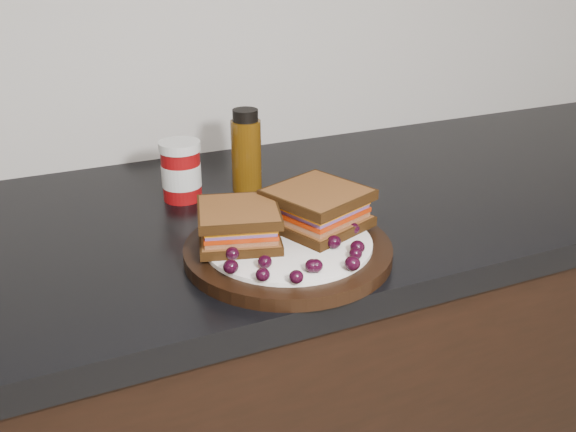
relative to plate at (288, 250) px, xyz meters
name	(u,v)px	position (x,y,z in m)	size (l,w,h in m)	color
countertop	(164,237)	(-0.13, 0.17, -0.03)	(3.98, 0.60, 0.04)	black
plate	(288,250)	(0.00, 0.00, 0.00)	(0.28, 0.28, 0.02)	black
sandwich_left	(239,224)	(-0.06, 0.03, 0.04)	(0.11, 0.11, 0.05)	brown
sandwich_right	(317,208)	(0.06, 0.03, 0.04)	(0.12, 0.12, 0.05)	brown
grape_0	(231,267)	(-0.10, -0.05, 0.02)	(0.02, 0.02, 0.02)	black
grape_1	(265,262)	(-0.06, -0.06, 0.02)	(0.02, 0.02, 0.02)	black
grape_2	(263,275)	(-0.07, -0.09, 0.02)	(0.02, 0.02, 0.02)	black
grape_3	(296,277)	(-0.04, -0.11, 0.02)	(0.02, 0.02, 0.02)	black
grape_4	(312,266)	(-0.01, -0.09, 0.02)	(0.02, 0.02, 0.02)	black
grape_5	(316,266)	(0.00, -0.09, 0.02)	(0.02, 0.02, 0.02)	black
grape_6	(352,263)	(0.04, -0.11, 0.02)	(0.02, 0.02, 0.02)	black
grape_7	(356,254)	(0.06, -0.08, 0.02)	(0.02, 0.02, 0.02)	black
grape_8	(357,247)	(0.07, -0.07, 0.02)	(0.02, 0.02, 0.02)	black
grape_9	(334,242)	(0.05, -0.04, 0.02)	(0.02, 0.02, 0.02)	black
grape_10	(353,229)	(0.09, -0.02, 0.02)	(0.02, 0.02, 0.02)	black
grape_11	(332,226)	(0.07, 0.00, 0.02)	(0.02, 0.02, 0.02)	black
grape_12	(345,224)	(0.09, 0.00, 0.02)	(0.02, 0.02, 0.02)	black
grape_13	(313,211)	(0.06, 0.06, 0.02)	(0.02, 0.02, 0.02)	black
grape_14	(243,222)	(-0.04, 0.06, 0.02)	(0.02, 0.02, 0.02)	black
grape_15	(255,231)	(-0.04, 0.03, 0.02)	(0.02, 0.02, 0.02)	black
grape_16	(229,239)	(-0.08, 0.02, 0.02)	(0.02, 0.02, 0.02)	black
grape_17	(233,243)	(-0.07, 0.01, 0.02)	(0.02, 0.02, 0.02)	black
grape_18	(232,253)	(-0.09, -0.02, 0.02)	(0.02, 0.02, 0.02)	black
grape_19	(235,228)	(-0.06, 0.04, 0.03)	(0.02, 0.02, 0.02)	black
grape_20	(242,239)	(-0.06, 0.01, 0.02)	(0.02, 0.02, 0.02)	black
grape_21	(255,245)	(-0.05, -0.01, 0.02)	(0.02, 0.02, 0.02)	black
condiment_jar	(181,171)	(-0.07, 0.26, 0.04)	(0.07, 0.07, 0.10)	maroon
oil_bottle	(246,150)	(0.04, 0.25, 0.06)	(0.05, 0.05, 0.14)	#4F2F07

